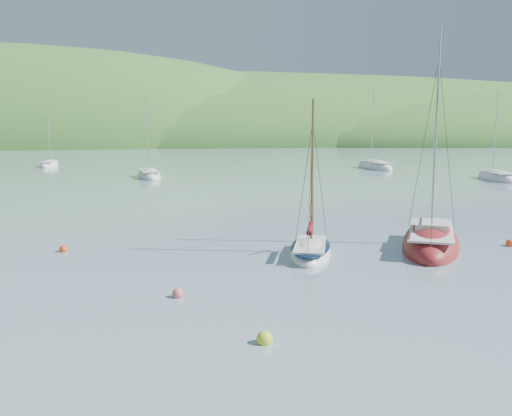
{
  "coord_description": "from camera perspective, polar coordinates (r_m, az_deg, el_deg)",
  "views": [
    {
      "loc": [
        -2.15,
        -19.17,
        6.54
      ],
      "look_at": [
        1.09,
        8.0,
        2.33
      ],
      "focal_mm": 40.0,
      "sensor_mm": 36.0,
      "label": 1
    }
  ],
  "objects": [
    {
      "name": "mooring_buoys",
      "position": [
        24.39,
        4.37,
        -6.55
      ],
      "size": [
        23.57,
        13.5,
        0.5
      ],
      "color": "#CFDF24",
      "rests_on": "ground"
    },
    {
      "name": "distant_sloop_c",
      "position": [
        87.46,
        -19.98,
        4.04
      ],
      "size": [
        2.23,
        6.2,
        8.82
      ],
      "rotation": [
        0.0,
        0.0,
        -0.01
      ],
      "color": "white",
      "rests_on": "ground"
    },
    {
      "name": "sloop_red",
      "position": [
        30.94,
        17.06,
        -3.43
      ],
      "size": [
        5.96,
        8.72,
        12.25
      ],
      "rotation": [
        0.0,
        0.0,
        -0.42
      ],
      "color": "maroon",
      "rests_on": "ground"
    },
    {
      "name": "distant_sloop_b",
      "position": [
        80.03,
        11.79,
        4.01
      ],
      "size": [
        4.16,
        8.6,
        11.76
      ],
      "rotation": [
        0.0,
        0.0,
        0.16
      ],
      "color": "white",
      "rests_on": "ground"
    },
    {
      "name": "shoreline_hills",
      "position": [
        191.86,
        -9.09,
        6.68
      ],
      "size": [
        690.0,
        135.0,
        56.0
      ],
      "color": "#2C5E24",
      "rests_on": "ground"
    },
    {
      "name": "daysailer_white",
      "position": [
        28.1,
        5.47,
        -4.34
      ],
      "size": [
        3.26,
        5.62,
        8.14
      ],
      "rotation": [
        0.0,
        0.0,
        -0.26
      ],
      "color": "white",
      "rests_on": "ground"
    },
    {
      "name": "distant_sloop_a",
      "position": [
        67.16,
        -10.66,
        3.16
      ],
      "size": [
        3.76,
        7.56,
        10.32
      ],
      "rotation": [
        0.0,
        0.0,
        0.17
      ],
      "color": "white",
      "rests_on": "ground"
    },
    {
      "name": "distant_sloop_d",
      "position": [
        68.88,
        22.88,
        2.76
      ],
      "size": [
        3.34,
        7.77,
        10.79
      ],
      "rotation": [
        0.0,
        0.0,
        -0.09
      ],
      "color": "white",
      "rests_on": "ground"
    },
    {
      "name": "ground",
      "position": [
        20.37,
        -0.38,
        -9.99
      ],
      "size": [
        700.0,
        700.0,
        0.0
      ],
      "primitive_type": "plane",
      "color": "slate",
      "rests_on": "ground"
    }
  ]
}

